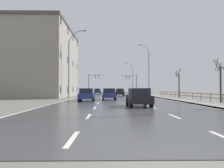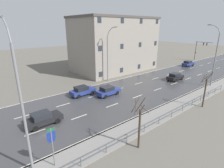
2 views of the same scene
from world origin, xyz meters
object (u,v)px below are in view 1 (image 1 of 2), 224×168
car_distant (87,95)px  car_near_left (120,92)px  street_lamp_left_bank (70,65)px  traffic_signal_left (92,80)px  car_mid_centre (98,91)px  car_far_left (139,97)px  brick_building (39,63)px  car_far_right (109,94)px  street_lamp_distant (132,78)px  street_lamp_midground (148,70)px  traffic_signal_right (133,81)px

car_distant → car_near_left: 20.19m
street_lamp_left_bank → car_distant: bearing=-67.1°
traffic_signal_left → car_mid_centre: 11.68m
car_far_left → brick_building: size_ratio=0.20×
car_distant → car_far_right: 4.25m
street_lamp_distant → traffic_signal_left: bearing=-150.2°
street_lamp_midground → brick_building: 22.88m
car_far_left → brick_building: 29.74m
car_near_left → car_far_right: same height
traffic_signal_right → car_near_left: (-5.52, -25.98, -3.35)m
car_mid_centre → car_near_left: size_ratio=1.00×
car_distant → car_near_left: (5.02, 19.56, 0.00)m
traffic_signal_left → street_lamp_midground: bearing=-60.2°
traffic_signal_right → traffic_signal_left: size_ratio=0.96×
brick_building → traffic_signal_left: bearing=74.8°
traffic_signal_right → brick_building: brick_building is taller
car_far_right → car_mid_centre: bearing=94.2°
car_distant → car_near_left: same height
traffic_signal_left → car_mid_centre: size_ratio=1.53×
street_lamp_distant → car_far_left: 62.78m
traffic_signal_right → traffic_signal_left: traffic_signal_left is taller
traffic_signal_left → car_far_right: 43.21m
street_lamp_left_bank → traffic_signal_right: size_ratio=1.81×
traffic_signal_right → brick_building: 36.51m
street_lamp_distant → car_mid_centre: size_ratio=2.68×
traffic_signal_left → car_far_right: traffic_signal_left is taller
car_distant → car_far_left: same height
street_lamp_left_bank → traffic_signal_left: street_lamp_left_bank is taller
car_far_left → street_lamp_left_bank: bearing=116.0°
traffic_signal_left → car_near_left: size_ratio=1.53×
street_lamp_distant → street_lamp_midground: bearing=-89.9°
street_lamp_midground → brick_building: brick_building is taller
traffic_signal_right → traffic_signal_left: (-13.28, 0.44, 0.16)m
car_mid_centre → car_far_right: bearing=-84.0°
brick_building → car_far_right: bearing=-43.3°
street_lamp_distant → brick_building: size_ratio=0.54×
street_lamp_left_bank → brick_building: (-7.37, 7.81, 1.30)m
car_far_left → car_near_left: bearing=88.6°
traffic_signal_left → car_far_left: 54.96m
street_lamp_midground → car_distant: size_ratio=2.73×
traffic_signal_right → car_far_left: size_ratio=1.45×
street_lamp_midground → car_near_left: size_ratio=2.75×
street_lamp_distant → traffic_signal_right: street_lamp_distant is taller
street_lamp_distant → car_near_left: street_lamp_distant is taller
car_mid_centre → car_far_right: size_ratio=0.99×
car_mid_centre → car_near_left: bearing=-70.3°
traffic_signal_right → car_mid_centre: size_ratio=1.47×
street_lamp_left_bank → car_mid_centre: bearing=83.5°
street_lamp_left_bank → traffic_signal_left: (0.74, 37.73, -0.98)m
traffic_signal_right → car_distant: bearing=-103.0°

